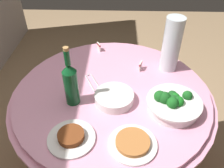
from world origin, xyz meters
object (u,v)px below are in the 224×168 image
Objects in this scene: label_placard_front at (141,66)px; label_placard_mid at (99,46)px; broccoli_bowl at (173,103)px; serving_tongs at (92,82)px; plate_stack at (114,98)px; wine_bottle at (71,83)px; food_plate_peanuts at (133,143)px; food_plate_stir_fry at (71,137)px; decorative_fruit_vase at (171,48)px.

label_placard_front is 1.00× the size of label_placard_mid.
broccoli_bowl is at bearing -143.74° from label_placard_mid.
label_placard_mid is (0.37, -0.01, 0.03)m from serving_tongs.
plate_stack is 3.82× the size of label_placard_front.
label_placard_mid is (0.53, -0.10, -0.10)m from wine_bottle.
food_plate_peanuts is at bearing -152.89° from serving_tongs.
serving_tongs is at bearing 178.18° from label_placard_mid.
decorative_fruit_vase is at bearing -42.10° from food_plate_stir_fry.
decorative_fruit_vase is at bearing -59.10° from wine_bottle.
broccoli_bowl is 0.53m from wine_bottle.
decorative_fruit_vase is at bearing -46.27° from plate_stack.
broccoli_bowl is 0.83× the size of wine_bottle.
wine_bottle reaches higher than label_placard_front.
plate_stack is 0.62× the size of wine_bottle.
food_plate_peanuts is (-0.27, -0.31, -0.12)m from wine_bottle.
label_placard_front is at bearing 98.27° from decorative_fruit_vase.
broccoli_bowl is 0.38m from label_placard_front.
wine_bottle is at bearing 7.22° from food_plate_stir_fry.
food_plate_stir_fry is (-0.58, 0.52, -0.13)m from decorative_fruit_vase.
label_placard_front is at bearing -32.08° from food_plate_stir_fry.
broccoli_bowl is 1.27× the size of food_plate_stir_fry.
wine_bottle is 0.99× the size of decorative_fruit_vase.
wine_bottle is 6.11× the size of label_placard_mid.
broccoli_bowl is 0.39m from decorative_fruit_vase.
label_placard_front reaches higher than serving_tongs.
plate_stack is 0.95× the size of food_plate_stir_fry.
plate_stack is at bearing 79.65° from broccoli_bowl.
label_placard_front is at bearing 22.05° from broccoli_bowl.
food_plate_peanuts is (-0.60, 0.25, -0.14)m from decorative_fruit_vase.
decorative_fruit_vase reaches higher than label_placard_mid.
broccoli_bowl is at bearing 174.74° from decorative_fruit_vase.
wine_bottle is 0.23m from serving_tongs.
food_plate_peanuts is at bearing -131.08° from wine_bottle.
label_placard_front reaches higher than food_plate_stir_fry.
wine_bottle is at bearing 152.86° from serving_tongs.
wine_bottle is 0.65m from decorative_fruit_vase.
food_plate_peanuts is at bearing -162.35° from plate_stack.
decorative_fruit_vase reaches higher than wine_bottle.
broccoli_bowl is 0.48m from serving_tongs.
decorative_fruit_vase is 2.08× the size of serving_tongs.
label_placard_front is (-0.03, 0.18, -0.12)m from decorative_fruit_vase.
plate_stack is 0.48m from decorative_fruit_vase.
label_placard_front is 0.36m from label_placard_mid.
label_placard_mid is at bearing 66.27° from decorative_fruit_vase.
label_placard_mid is (0.80, 0.21, 0.02)m from food_plate_peanuts.
food_plate_stir_fry is 0.78m from label_placard_mid.
plate_stack is at bearing 151.70° from label_placard_front.
label_placard_front is (0.31, -0.38, -0.10)m from wine_bottle.
food_plate_stir_fry is 0.65m from label_placard_front.
food_plate_stir_fry is 4.00× the size of label_placard_mid.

